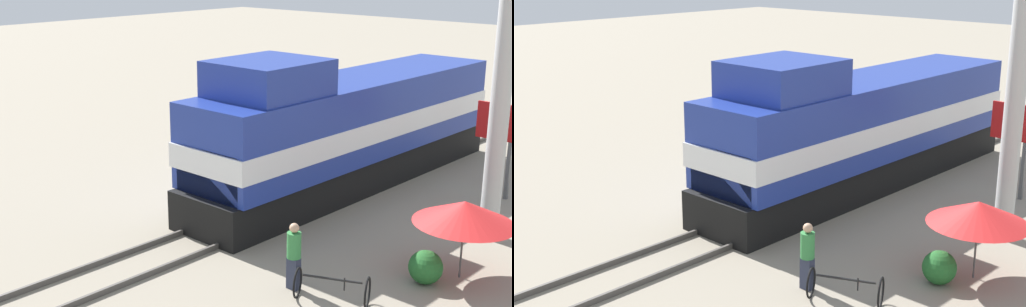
{
  "view_description": "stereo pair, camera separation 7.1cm",
  "coord_description": "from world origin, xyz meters",
  "views": [
    {
      "loc": [
        13.61,
        -15.65,
        7.69
      ],
      "look_at": [
        1.2,
        -2.41,
        2.55
      ],
      "focal_mm": 50.0,
      "sensor_mm": 36.0,
      "label": 1
    },
    {
      "loc": [
        13.67,
        -15.6,
        7.69
      ],
      "look_at": [
        1.2,
        -2.41,
        2.55
      ],
      "focal_mm": 50.0,
      "sensor_mm": 36.0,
      "label": 2
    }
  ],
  "objects": [
    {
      "name": "person_bystander",
      "position": [
        3.74,
        -3.82,
        0.89
      ],
      "size": [
        0.34,
        0.34,
        1.65
      ],
      "color": "#2D3347",
      "rests_on": "ground_plane"
    },
    {
      "name": "rail_far",
      "position": [
        0.72,
        0.0,
        0.07
      ],
      "size": [
        0.08,
        39.25,
        0.15
      ],
      "primitive_type": "cube",
      "color": "#4C4742",
      "rests_on": "ground_plane"
    },
    {
      "name": "vendor_umbrella",
      "position": [
        6.32,
        -0.57,
        1.7
      ],
      "size": [
        2.47,
        2.47,
        1.98
      ],
      "color": "#4C4C4C",
      "rests_on": "ground_plane"
    },
    {
      "name": "locomotive",
      "position": [
        0.0,
        3.18,
        2.02
      ],
      "size": [
        2.89,
        14.0,
        4.73
      ],
      "color": "black",
      "rests_on": "ground_plane"
    },
    {
      "name": "ground_plane",
      "position": [
        0.0,
        0.0,
        0.0
      ],
      "size": [
        120.0,
        120.0,
        0.0
      ],
      "primitive_type": "plane",
      "color": "gray"
    },
    {
      "name": "rail_near",
      "position": [
        -0.72,
        0.0,
        0.07
      ],
      "size": [
        0.08,
        39.25,
        0.15
      ],
      "primitive_type": "cube",
      "color": "#4C4742",
      "rests_on": "ground_plane"
    },
    {
      "name": "utility_pole",
      "position": [
        5.63,
        2.39,
        5.25
      ],
      "size": [
        1.8,
        0.53,
        10.43
      ],
      "color": "#B2B2AD",
      "rests_on": "ground_plane"
    },
    {
      "name": "bicycle",
      "position": [
        4.82,
        -3.76,
        0.38
      ],
      "size": [
        1.82,
        1.37,
        0.73
      ],
      "rotation": [
        0.0,
        0.0,
        2.01
      ],
      "color": "black",
      "rests_on": "ground_plane"
    },
    {
      "name": "shrub_cluster",
      "position": [
        5.86,
        -1.43,
        0.41
      ],
      "size": [
        0.83,
        0.83,
        0.83
      ],
      "primitive_type": "sphere",
      "color": "#236028",
      "rests_on": "ground_plane"
    }
  ]
}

